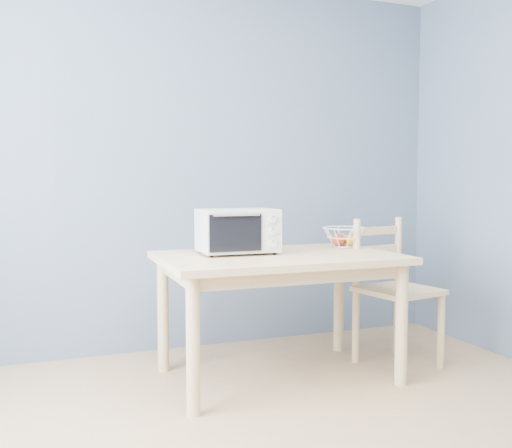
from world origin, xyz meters
name	(u,v)px	position (x,y,z in m)	size (l,w,h in m)	color
room	(335,144)	(0.00, 0.00, 1.30)	(4.01, 4.51, 2.61)	tan
dining_table	(278,271)	(0.40, 1.42, 0.65)	(1.40, 0.90, 0.75)	#E0C886
toaster_oven	(235,230)	(0.16, 1.53, 0.89)	(0.46, 0.34, 0.27)	beige
fruit_basket	(344,237)	(0.95, 1.61, 0.82)	(0.34, 0.34, 0.13)	white
dining_chair	(393,293)	(1.21, 1.41, 0.46)	(0.52, 0.52, 0.94)	#E0C886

